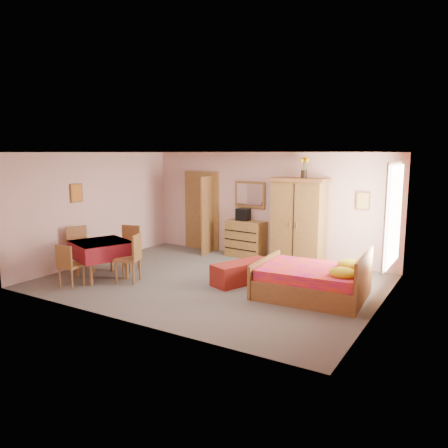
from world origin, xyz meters
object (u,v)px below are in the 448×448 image
Objects in this scene: wardrobe at (298,222)px; bench at (242,272)px; sunflower_vase at (304,167)px; chair_south at (71,265)px; chair_east at (128,258)px; chest_of_drawers at (246,239)px; wall_mirror at (250,195)px; bed at (312,273)px; dining_table at (102,259)px; chair_west at (81,250)px; stereo at (243,215)px; floor_lamp at (278,222)px; chair_north at (127,249)px.

bench is (-0.40, -1.95, -0.80)m from wardrobe.
sunflower_vase is 0.57× the size of chair_south.
chair_east is (-2.01, -1.14, 0.28)m from bench.
chair_south is (-3.22, -3.96, -1.84)m from sunflower_vase.
bench is 2.32m from chair_east.
chest_of_drawers is 0.75× the size of bench.
wall_mirror reaches higher than bed.
dining_table is (-4.18, -1.10, -0.06)m from bed.
chair_east is at bearing -150.39° from bench.
wardrobe is 4.46m from dining_table.
wall_mirror is 4.26m from chair_west.
stereo is 0.95m from floor_lamp.
bench is at bearing -65.14° from wall_mirror.
floor_lamp reaches higher than bed.
chair_west reaches higher than chair_east.
chair_north is (-4.13, -0.40, 0.05)m from bed.
floor_lamp reaches higher than chair_east.
chair_north is 0.98× the size of chair_west.
bed is at bearing -61.32° from wardrobe.
sunflower_vase is 0.38× the size of bench.
chair_east is (-0.99, -3.38, -1.06)m from wall_mirror.
sunflower_vase is (0.64, -0.08, 1.34)m from floor_lamp.
sunflower_vase reaches higher than chest_of_drawers.
sunflower_vase is 2.92m from bench.
wardrobe reaches higher than bed.
sunflower_vase is at bearing -7.90° from wall_mirror.
chair_west is at bearing 176.04° from dining_table.
wardrobe is 2.38× the size of chair_south.
dining_table is at bearing -133.90° from wardrobe.
chair_east is (1.37, -0.00, -0.01)m from chair_west.
sunflower_vase is 0.50× the size of chair_east.
chair_west is at bearing -139.94° from wardrobe.
bench is at bearing -100.88° from wardrobe.
chair_north reaches higher than bed.
floor_lamp is 3.75m from chair_east.
bed is (2.58, -2.13, -0.62)m from stereo.
sunflower_vase is 5.29m from chair_west.
chair_west is at bearing -124.46° from wall_mirror.
chest_of_drawers is 1.13× the size of chair_south.
chair_south is at bearing -111.90° from wall_mirror.
stereo is 0.25× the size of bench.
dining_table is 1.07× the size of chair_north.
chair_west reaches higher than chair_south.
chair_north is (-2.49, -2.59, -0.44)m from floor_lamp.
sunflower_vase reaches higher than bed.
chair_west reaches higher than bench.
sunflower_vase is 0.26× the size of bed.
bed is at bearing -42.50° from wall_mirror.
chair_west is (-3.38, -1.14, 0.29)m from bench.
bench is 3.58m from chair_west.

